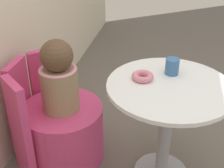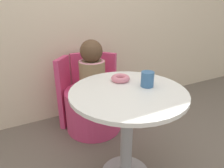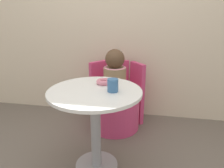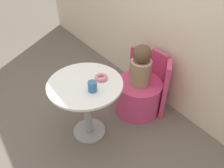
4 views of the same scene
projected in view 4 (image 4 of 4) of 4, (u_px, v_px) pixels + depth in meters
ground_plane at (85, 130)px, 2.52m from camera, size 12.00×12.00×0.00m
back_wall at (169, 6)px, 2.31m from camera, size 6.00×0.06×2.40m
round_table at (86, 96)px, 2.18m from camera, size 0.73×0.73×0.70m
tub_chair at (138, 96)px, 2.68m from camera, size 0.55×0.55×0.41m
booth_backrest at (153, 79)px, 2.69m from camera, size 0.65×0.24×0.72m
child_figure at (141, 66)px, 2.41m from camera, size 0.24×0.24×0.49m
donut at (101, 77)px, 2.12m from camera, size 0.13×0.13×0.04m
cup at (92, 86)px, 1.96m from camera, size 0.08×0.08×0.10m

